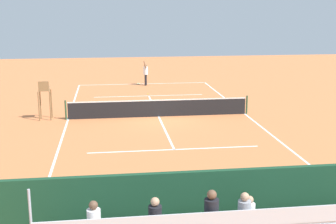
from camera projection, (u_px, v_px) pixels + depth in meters
name	position (u px, v px, depth m)	size (l,w,h in m)	color
ground_plane	(159.00, 117.00, 25.69)	(60.00, 60.00, 0.00)	#D17542
court_line_markings	(159.00, 116.00, 25.72)	(10.10, 22.20, 0.01)	white
tennis_net	(159.00, 108.00, 25.57)	(10.30, 0.10, 1.07)	black
backdrop_wall	(218.00, 206.00, 11.95)	(18.00, 0.16, 2.00)	#194228
umpire_chair	(45.00, 96.00, 24.77)	(0.67, 0.67, 2.14)	olive
courtside_bench	(305.00, 204.00, 13.11)	(1.80, 0.40, 0.93)	#33383D
equipment_bag	(252.00, 222.00, 12.87)	(0.90, 0.36, 0.36)	black
tennis_player	(146.00, 72.00, 35.43)	(0.44, 0.56, 1.93)	black
tennis_racket	(138.00, 83.00, 36.39)	(0.32, 0.57, 0.03)	black
tennis_ball_near	(148.00, 94.00, 32.05)	(0.07, 0.07, 0.07)	#CCDB33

